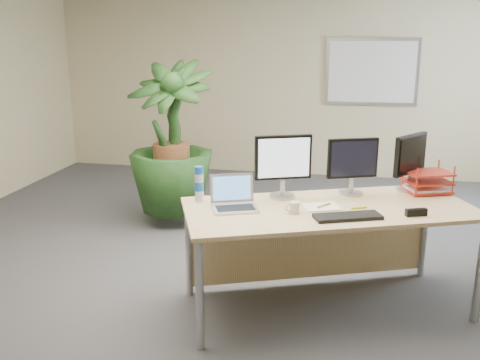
% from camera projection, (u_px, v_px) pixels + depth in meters
% --- Properties ---
extents(floor, '(8.00, 8.00, 0.00)m').
position_uv_depth(floor, '(231.00, 290.00, 4.46)').
color(floor, '#414045').
rests_on(floor, ground).
extents(back_wall, '(7.00, 0.04, 2.70)m').
position_uv_depth(back_wall, '(287.00, 84.00, 7.89)').
color(back_wall, beige).
rests_on(back_wall, floor).
extents(whiteboard, '(1.30, 0.04, 0.95)m').
position_uv_depth(whiteboard, '(372.00, 72.00, 7.58)').
color(whiteboard, '#A1A1A6').
rests_on(whiteboard, back_wall).
extents(desk, '(2.33, 1.63, 0.83)m').
position_uv_depth(desk, '(323.00, 224.00, 4.14)').
color(desk, tan).
rests_on(desk, floor).
extents(floor_plant, '(0.94, 0.94, 1.50)m').
position_uv_depth(floor_plant, '(172.00, 158.00, 5.87)').
color(floor_plant, '#153613').
rests_on(floor_plant, floor).
extents(monitor_left, '(0.43, 0.20, 0.50)m').
position_uv_depth(monitor_left, '(283.00, 162.00, 4.14)').
color(monitor_left, '#A5A5AA').
rests_on(monitor_left, desk).
extents(monitor_right, '(0.39, 0.19, 0.46)m').
position_uv_depth(monitor_right, '(353.00, 163.00, 4.23)').
color(monitor_right, '#A5A5AA').
rests_on(monitor_right, desk).
extents(monitor_dark, '(0.28, 0.36, 0.47)m').
position_uv_depth(monitor_dark, '(410.00, 159.00, 4.33)').
color(monitor_dark, '#A5A5AA').
rests_on(monitor_dark, desk).
extents(laptop, '(0.41, 0.39, 0.23)m').
position_uv_depth(laptop, '(234.00, 200.00, 3.96)').
color(laptop, silver).
rests_on(laptop, desk).
extents(keyboard, '(0.50, 0.32, 0.03)m').
position_uv_depth(keyboard, '(348.00, 217.00, 3.73)').
color(keyboard, black).
rests_on(keyboard, desk).
extents(coffee_mug, '(0.11, 0.07, 0.08)m').
position_uv_depth(coffee_mug, '(294.00, 207.00, 3.84)').
color(coffee_mug, silver).
rests_on(coffee_mug, desk).
extents(spiral_notebook, '(0.31, 0.28, 0.01)m').
position_uv_depth(spiral_notebook, '(321.00, 207.00, 3.96)').
color(spiral_notebook, white).
rests_on(spiral_notebook, desk).
extents(orange_pen, '(0.10, 0.13, 0.01)m').
position_uv_depth(orange_pen, '(324.00, 205.00, 3.96)').
color(orange_pen, orange).
rests_on(orange_pen, spiral_notebook).
extents(yellow_highlighter, '(0.12, 0.07, 0.02)m').
position_uv_depth(yellow_highlighter, '(359.00, 208.00, 3.94)').
color(yellow_highlighter, yellow).
rests_on(yellow_highlighter, desk).
extents(water_bottle, '(0.07, 0.07, 0.28)m').
position_uv_depth(water_bottle, '(199.00, 185.00, 4.09)').
color(water_bottle, silver).
rests_on(water_bottle, desk).
extents(letter_tray, '(0.42, 0.37, 0.16)m').
position_uv_depth(letter_tray, '(427.00, 183.00, 4.34)').
color(letter_tray, red).
rests_on(letter_tray, desk).
extents(stapler, '(0.16, 0.10, 0.05)m').
position_uv_depth(stapler, '(416.00, 212.00, 3.78)').
color(stapler, black).
rests_on(stapler, desk).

